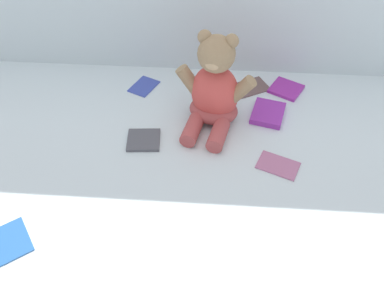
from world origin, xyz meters
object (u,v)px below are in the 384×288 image
at_px(book_case_1, 143,141).
at_px(book_case_6, 286,89).
at_px(book_case_0, 268,113).
at_px(book_case_5, 278,165).
at_px(book_case_3, 7,242).
at_px(book_case_2, 250,87).
at_px(teddy_bear, 214,91).
at_px(book_case_4, 144,86).

distance_m(book_case_1, book_case_6, 0.54).
distance_m(book_case_0, book_case_5, 0.22).
relative_size(book_case_0, book_case_3, 1.07).
relative_size(book_case_3, book_case_6, 1.10).
bearing_deg(book_case_2, teddy_bear, -64.77).
distance_m(book_case_4, book_case_5, 0.56).
xyz_separation_m(book_case_2, book_case_5, (0.07, -0.36, 0.00)).
xyz_separation_m(book_case_1, book_case_6, (0.46, 0.29, 0.00)).
xyz_separation_m(book_case_1, book_case_2, (0.33, 0.29, -0.00)).
bearing_deg(teddy_bear, book_case_1, -136.77).
relative_size(book_case_2, book_case_4, 1.21).
relative_size(book_case_1, book_case_2, 0.80).
bearing_deg(book_case_1, book_case_6, 27.53).
distance_m(teddy_bear, book_case_4, 0.31).
distance_m(teddy_bear, book_case_6, 0.32).
height_order(book_case_1, book_case_6, same).
relative_size(book_case_0, book_case_4, 1.17).
xyz_separation_m(book_case_3, book_case_4, (0.24, 0.64, -0.00)).
distance_m(book_case_1, book_case_4, 0.28).
bearing_deg(book_case_3, book_case_1, 15.91).
bearing_deg(teddy_bear, book_case_5, -31.69).
distance_m(book_case_1, book_case_3, 0.46).
relative_size(book_case_0, book_case_2, 0.96).
relative_size(book_case_4, book_case_5, 0.88).
bearing_deg(book_case_2, book_case_3, -71.28).
distance_m(book_case_0, book_case_4, 0.44).
bearing_deg(book_case_5, teddy_bear, -112.25).
bearing_deg(book_case_3, book_case_5, -13.34).
xyz_separation_m(book_case_4, book_case_5, (0.44, -0.34, 0.00)).
height_order(book_case_1, book_case_3, book_case_1).
relative_size(teddy_bear, book_case_5, 2.62).
relative_size(teddy_bear, book_case_0, 2.54).
bearing_deg(book_case_2, book_case_1, -77.16).
bearing_deg(book_case_4, book_case_1, -56.79).
bearing_deg(book_case_6, book_case_1, 151.39).
height_order(book_case_1, book_case_2, book_case_1).
bearing_deg(book_case_0, book_case_1, -144.60).
height_order(book_case_3, book_case_5, book_case_5).
relative_size(book_case_4, book_case_6, 1.01).
bearing_deg(book_case_4, book_case_3, -85.55).
xyz_separation_m(book_case_4, book_case_6, (0.50, 0.01, 0.00)).
bearing_deg(book_case_3, teddy_bear, 8.21).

